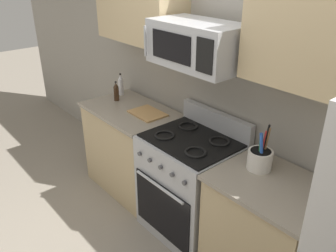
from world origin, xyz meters
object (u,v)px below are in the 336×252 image
utensil_crock (260,159)px  bottle_soy (116,92)px  microwave (198,44)px  cutting_board (148,113)px  bottle_vinegar (121,85)px  range_oven (190,185)px

utensil_crock → bottle_soy: (-1.76, -0.05, 0.01)m
microwave → utensil_crock: 0.93m
microwave → cutting_board: microwave is taller
microwave → bottle_soy: (-1.15, -0.01, -0.69)m
utensil_crock → bottle_vinegar: utensil_crock is taller
utensil_crock → microwave: bearing=-175.7°
range_oven → utensil_crock: bearing=6.9°
bottle_soy → range_oven: bearing=-1.1°
microwave → utensil_crock: size_ratio=2.19×
microwave → bottle_vinegar: (-1.27, 0.13, -0.68)m
cutting_board → bottle_vinegar: 0.62m
range_oven → microwave: microwave is taller
range_oven → cutting_board: range_oven is taller
bottle_vinegar → microwave: bearing=-5.8°
microwave → cutting_board: size_ratio=2.15×
cutting_board → bottle_vinegar: bottle_vinegar is taller
cutting_board → range_oven: bearing=-4.5°
range_oven → bottle_vinegar: (-1.27, 0.16, 0.55)m
range_oven → bottle_soy: 1.27m
bottle_vinegar → bottle_soy: (0.11, -0.13, -0.01)m
range_oven → bottle_soy: (-1.15, 0.02, 0.53)m
microwave → bottle_soy: bearing=-179.7°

